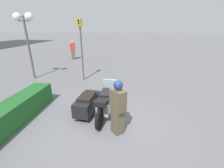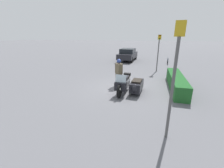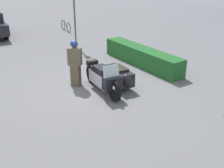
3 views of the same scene
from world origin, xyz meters
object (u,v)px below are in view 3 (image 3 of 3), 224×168
at_px(police_motorcycle, 112,77).
at_px(bicycle_parked, 66,26).
at_px(officer_rider, 75,62).
at_px(hedge_bush_curbside, 142,56).
at_px(traffic_light_far, 75,8).

distance_m(police_motorcycle, bicycle_parked, 10.35).
distance_m(police_motorcycle, officer_rider, 1.46).
height_order(officer_rider, hedge_bush_curbside, officer_rider).
bearing_deg(hedge_bush_curbside, bicycle_parked, 178.60).
distance_m(traffic_light_far, bicycle_parked, 4.63).
height_order(hedge_bush_curbside, bicycle_parked, hedge_bush_curbside).
distance_m(police_motorcycle, traffic_light_far, 6.28).
relative_size(hedge_bush_curbside, bicycle_parked, 2.81).
relative_size(police_motorcycle, hedge_bush_curbside, 0.54).
distance_m(officer_rider, traffic_light_far, 5.51).
bearing_deg(officer_rider, bicycle_parked, -156.26).
height_order(officer_rider, bicycle_parked, officer_rider).
bearing_deg(police_motorcycle, hedge_bush_curbside, 124.63).
xyz_separation_m(police_motorcycle, hedge_bush_curbside, (-1.54, 2.65, -0.09)).
height_order(police_motorcycle, hedge_bush_curbside, police_motorcycle).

